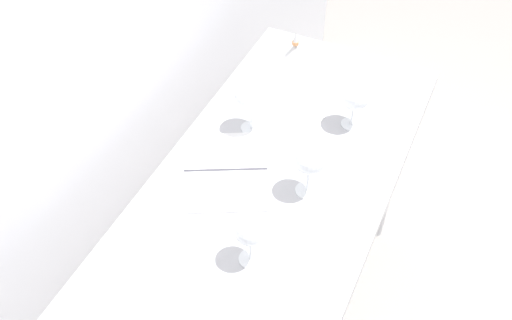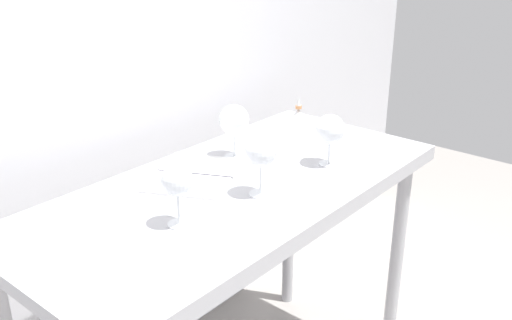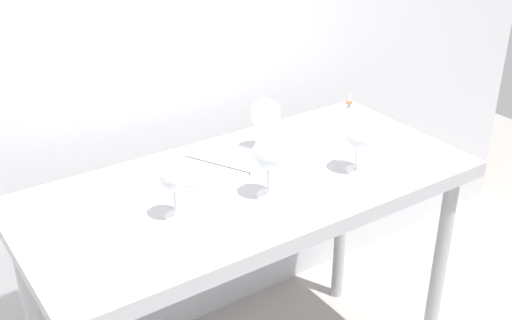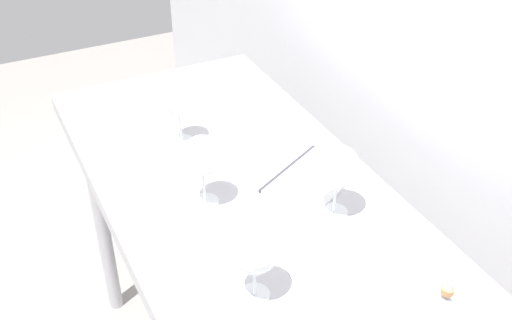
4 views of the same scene
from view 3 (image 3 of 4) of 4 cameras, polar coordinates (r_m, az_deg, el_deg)
name	(u,v)px [view 3 (image 3 of 4)]	position (r m, az deg, el deg)	size (l,w,h in m)	color
back_wall	(166,16)	(2.18, -8.05, 12.70)	(3.80, 0.04, 2.60)	silver
steel_counter	(250,210)	(1.98, -0.59, -4.54)	(1.40, 0.65, 0.90)	#B2B2B7
wine_glass_far_right	(266,114)	(2.06, 0.87, 4.13)	(0.10, 0.10, 0.18)	white
wine_glass_near_center	(268,155)	(1.79, 1.11, 0.45)	(0.09, 0.09, 0.18)	white
wine_glass_near_right	(358,136)	(1.96, 9.14, 2.14)	(0.10, 0.10, 0.17)	white
wine_glass_near_left	(173,177)	(1.70, -7.43, -1.55)	(0.08, 0.08, 0.17)	white
open_notebook	(216,165)	(2.01, -3.61, -0.48)	(0.39, 0.36, 0.01)	white
tasting_sheet_upper	(321,144)	(2.16, 5.89, 1.45)	(0.14, 0.25, 0.00)	white
tasting_sheet_lower	(111,191)	(1.91, -12.92, -2.77)	(0.16, 0.24, 0.00)	white
decanter_funnel	(348,114)	(2.31, 8.30, 4.14)	(0.12, 0.12, 0.13)	beige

